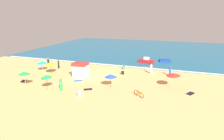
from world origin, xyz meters
name	(u,v)px	position (x,y,z in m)	size (l,w,h in m)	color
ground_plane	(106,75)	(0.00, 0.00, 0.00)	(60.00, 60.00, 0.00)	#E5B26B
ocean_water	(137,49)	(0.00, 28.00, 0.05)	(60.00, 44.00, 0.10)	#196084
wave_breaker_foam	(117,65)	(0.00, 6.30, 0.10)	(57.00, 0.70, 0.01)	white
lifeguard_cabana	(81,70)	(-3.57, -2.41, 1.26)	(2.32, 2.09, 2.47)	white
beach_umbrella_0	(42,62)	(-12.03, -1.56, 1.64)	(2.35, 2.34, 1.88)	silver
beach_umbrella_1	(46,76)	(-5.25, -8.95, 1.98)	(2.19, 2.20, 2.30)	#4C3823
beach_umbrella_2	(111,76)	(2.69, -5.06, 1.70)	(2.53, 2.53, 1.98)	#4C3823
beach_umbrella_3	(51,63)	(-9.21, -2.68, 1.96)	(2.82, 2.82, 2.19)	#4C3823
beach_umbrella_4	(24,73)	(-8.88, -9.07, 2.10)	(2.17, 2.19, 2.42)	silver
beach_umbrella_5	(173,74)	(11.09, -2.52, 1.99)	(2.49, 2.48, 2.28)	silver
parked_bicycle	(139,94)	(7.15, -7.01, 0.38)	(1.45, 1.19, 0.76)	black
beachgoer_0	(48,62)	(-13.25, 1.75, 0.77)	(0.43, 0.43, 1.66)	black
beachgoer_1	(61,85)	(-3.22, -8.61, 0.81)	(0.46, 0.46, 1.75)	green
beachgoer_2	(79,93)	(-0.05, -9.43, 0.40)	(0.54, 0.54, 0.91)	white
beachgoer_3	(151,69)	(7.36, 3.26, 0.82)	(0.53, 0.53, 1.77)	white
beachgoer_4	(124,67)	(2.14, 4.40, 0.41)	(0.55, 0.55, 0.96)	green
beachgoer_5	(59,64)	(-10.18, 0.89, 0.86)	(0.38, 0.38, 1.71)	black
beachgoer_6	(123,72)	(2.73, 1.26, 0.35)	(0.41, 0.41, 0.83)	black
beachgoer_7	(170,71)	(10.63, 3.05, 0.77)	(0.37, 0.37, 1.66)	blue
beach_towel_0	(78,81)	(-3.09, -4.27, 0.01)	(1.49, 1.39, 0.01)	blue
beach_towel_1	(88,89)	(-0.02, -6.99, 0.01)	(1.36, 1.21, 0.01)	black
beach_towel_2	(24,81)	(-11.24, -7.09, 0.01)	(1.13, 1.31, 0.01)	black
beach_towel_3	(190,93)	(13.44, -3.91, 0.01)	(1.32, 1.53, 0.01)	black
small_boat_0	(165,60)	(9.22, 13.11, 0.32)	(2.67, 1.92, 0.44)	navy
small_boat_1	(146,61)	(5.45, 10.69, 0.53)	(3.40, 2.09, 1.22)	red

